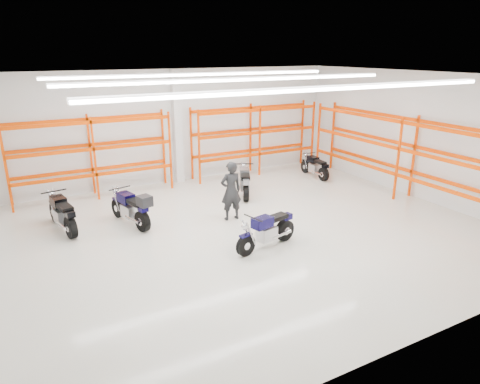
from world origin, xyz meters
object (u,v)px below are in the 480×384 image
motorcycle_back_b (132,209)px  standing_man (231,191)px  motorcycle_back_c (245,182)px  motorcycle_back_d (315,167)px  motorcycle_back_a (63,215)px  motorcycle_main (269,231)px  structural_column (177,127)px

motorcycle_back_b → standing_man: (2.92, -0.94, 0.39)m
motorcycle_back_c → standing_man: standing_man is taller
motorcycle_back_d → motorcycle_back_b: bearing=-169.0°
motorcycle_back_c → motorcycle_back_a: bearing=-177.1°
motorcycle_main → motorcycle_back_c: 4.48m
motorcycle_main → standing_man: standing_man is taller
standing_man → structural_column: size_ratio=0.42×
standing_man → structural_column: 4.91m
motorcycle_main → motorcycle_back_b: bearing=131.6°
motorcycle_main → motorcycle_back_c: bearing=69.5°
motorcycle_back_b → structural_column: size_ratio=0.50×
standing_man → motorcycle_back_b: bearing=-14.3°
motorcycle_back_d → structural_column: structural_column is taller
motorcycle_main → motorcycle_back_c: (1.57, 4.20, 0.02)m
motorcycle_back_b → structural_column: bearing=52.1°
motorcycle_back_c → motorcycle_back_d: 3.88m
motorcycle_back_d → motorcycle_back_c: bearing=-170.1°
motorcycle_back_b → motorcycle_back_d: bearing=11.0°
motorcycle_back_d → structural_column: (-5.32, 2.18, 1.80)m
structural_column → standing_man: bearing=-90.4°
motorcycle_main → structural_column: size_ratio=0.46×
motorcycle_back_a → standing_man: standing_man is taller
motorcycle_main → standing_man: bearing=89.3°
structural_column → motorcycle_back_c: bearing=-62.2°
motorcycle_back_b → structural_column: 5.09m
motorcycle_back_c → structural_column: size_ratio=0.45×
motorcycle_main → motorcycle_back_d: bearing=42.1°
motorcycle_back_c → standing_man: size_ratio=1.07×
motorcycle_main → motorcycle_back_a: 6.19m
motorcycle_back_a → motorcycle_back_d: 10.25m
motorcycle_back_a → structural_column: bearing=33.0°
motorcycle_back_a → motorcycle_back_c: 6.40m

